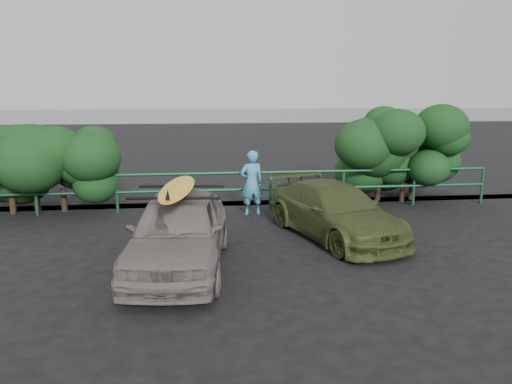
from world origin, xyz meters
TOP-DOWN VIEW (x-y plane):
  - ground at (0.00, 0.00)m, footprint 80.00×80.00m
  - ocean at (0.00, 60.00)m, footprint 200.00×200.00m
  - guardrail at (0.00, 5.00)m, footprint 14.00×0.08m
  - shrub_left at (-4.80, 5.40)m, footprint 3.20×2.40m
  - shrub_right at (5.00, 5.50)m, footprint 3.20×2.40m
  - sedan at (-1.26, 0.72)m, footprint 2.02×4.18m
  - olive_vehicle at (2.02, 2.29)m, footprint 2.72×4.27m
  - man at (0.44, 4.46)m, footprint 0.67×0.51m
  - roof_rack at (-1.26, 0.72)m, footprint 1.66×1.24m
  - surfboard at (-1.26, 0.72)m, footprint 0.78×2.59m

SIDE VIEW (x-z plane):
  - ground at x=0.00m, z-range 0.00..0.00m
  - ocean at x=0.00m, z-range 0.00..0.00m
  - guardrail at x=0.00m, z-range 0.00..1.04m
  - olive_vehicle at x=2.02m, z-range 0.00..1.15m
  - sedan at x=-1.26m, z-range 0.00..1.37m
  - man at x=0.44m, z-range 0.00..1.65m
  - shrub_left at x=-4.80m, z-range 0.00..2.10m
  - shrub_right at x=5.00m, z-range 0.00..2.54m
  - roof_rack at x=-1.26m, z-range 1.37..1.43m
  - surfboard at x=-1.26m, z-range 1.43..1.50m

